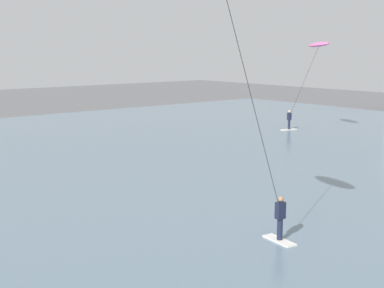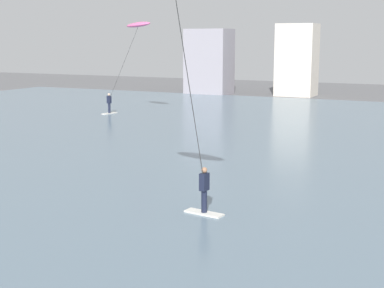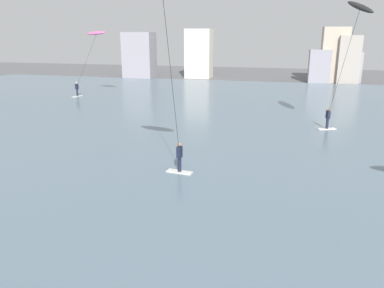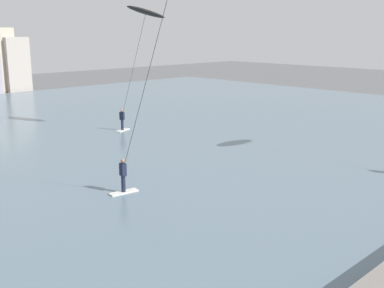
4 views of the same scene
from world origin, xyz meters
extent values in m
cube|color=slate|center=(0.00, 30.32, 0.05)|extent=(84.00, 52.00, 0.10)
cube|color=gray|center=(-18.75, 57.57, 3.59)|extent=(4.73, 3.57, 7.18)
cube|color=beige|center=(-9.40, 59.78, 3.85)|extent=(4.04, 3.48, 7.69)
cube|color=silver|center=(-0.82, 16.39, 0.13)|extent=(1.45, 0.63, 0.06)
cylinder|color=#191E33|center=(-0.82, 16.39, 0.55)|extent=(0.20, 0.20, 0.78)
cube|color=#191E33|center=(-0.82, 16.39, 1.24)|extent=(0.27, 0.37, 0.60)
sphere|color=#9E7051|center=(-0.82, 16.39, 1.65)|extent=(0.20, 0.20, 0.20)
cylinder|color=#333333|center=(-0.71, 14.78, 5.18)|extent=(0.25, 3.24, 8.00)
cube|color=silver|center=(-18.81, 37.61, 0.13)|extent=(0.70, 1.46, 0.06)
cylinder|color=#191E33|center=(-18.81, 37.61, 0.55)|extent=(0.20, 0.20, 0.78)
cube|color=#191E33|center=(-18.81, 37.61, 1.24)|extent=(0.38, 0.28, 0.60)
sphere|color=beige|center=(-18.81, 37.61, 1.65)|extent=(0.20, 0.20, 0.20)
cylinder|color=#333333|center=(-17.27, 37.41, 4.09)|extent=(3.10, 0.41, 5.81)
ellipsoid|color=pink|center=(-15.73, 37.22, 7.14)|extent=(3.19, 2.31, 0.66)
camera|label=1|loc=(12.01, 1.81, 6.92)|focal=52.63mm
camera|label=2|loc=(6.86, -0.73, 6.01)|focal=53.01mm
camera|label=3|loc=(4.31, -2.20, 7.35)|focal=36.03mm
camera|label=4|loc=(-13.35, -1.04, 7.54)|focal=44.38mm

